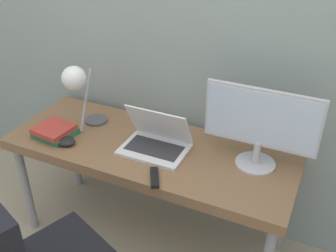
{
  "coord_description": "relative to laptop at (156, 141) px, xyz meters",
  "views": [
    {
      "loc": [
        0.86,
        -1.3,
        1.92
      ],
      "look_at": [
        0.13,
        0.28,
        0.88
      ],
      "focal_mm": 42.0,
      "sensor_mm": 36.0,
      "label": 1
    }
  ],
  "objects": [
    {
      "name": "game_controller",
      "position": [
        -0.49,
        -0.17,
        -0.03
      ],
      "size": [
        0.15,
        0.09,
        0.04
      ],
      "color": "black",
      "rests_on": "desk"
    },
    {
      "name": "desk_lamp",
      "position": [
        -0.47,
        -0.02,
        0.26
      ],
      "size": [
        0.14,
        0.29,
        0.42
      ],
      "color": "#4C4C51",
      "rests_on": "desk"
    },
    {
      "name": "monitor",
      "position": [
        0.53,
        0.09,
        0.19
      ],
      "size": [
        0.57,
        0.21,
        0.43
      ],
      "color": "#B7B7BC",
      "rests_on": "desk"
    },
    {
      "name": "laptop",
      "position": [
        0.0,
        0.0,
        0.0
      ],
      "size": [
        0.36,
        0.26,
        0.24
      ],
      "color": "silver",
      "rests_on": "desk"
    },
    {
      "name": "wall_back",
      "position": [
        -0.05,
        0.38,
        0.55
      ],
      "size": [
        8.0,
        0.05,
        2.6
      ],
      "color": "gray",
      "rests_on": "ground_plane"
    },
    {
      "name": "tv_remote",
      "position": [
        0.11,
        -0.24,
        -0.04
      ],
      "size": [
        0.11,
        0.15,
        0.02
      ],
      "color": "black",
      "rests_on": "desk"
    },
    {
      "name": "book_stack",
      "position": [
        -0.59,
        -0.13,
        -0.02
      ],
      "size": [
        0.23,
        0.21,
        0.06
      ],
      "color": "#286B47",
      "rests_on": "desk"
    },
    {
      "name": "desk",
      "position": [
        -0.05,
        0.01,
        -0.11
      ],
      "size": [
        1.62,
        0.61,
        0.7
      ],
      "color": "brown",
      "rests_on": "ground_plane"
    }
  ]
}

